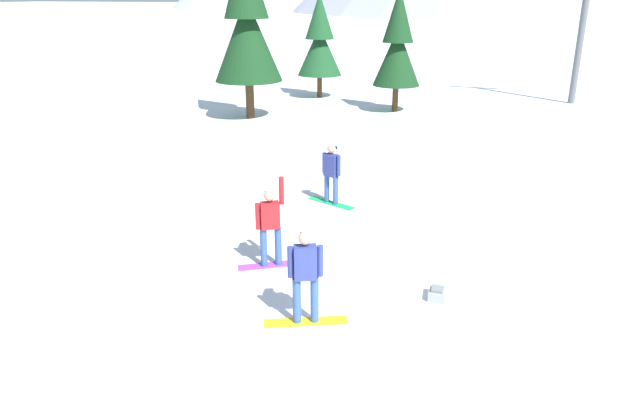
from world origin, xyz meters
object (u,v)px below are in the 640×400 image
object	(u,v)px
snowboarder_midground	(270,225)
pine_tree_broad	(247,23)
snowboarder_foreground	(305,275)
pine_tree_short	(398,45)
backpack_grey	(437,293)
pine_tree_tall	(320,41)
snowboarder_background	(331,173)
ski_lift_tower	(585,6)

from	to	relation	value
snowboarder_midground	pine_tree_broad	distance (m)	16.55
snowboarder_foreground	pine_tree_short	world-z (taller)	pine_tree_short
snowboarder_foreground	pine_tree_broad	distance (m)	18.93
backpack_grey	pine_tree_tall	world-z (taller)	pine_tree_tall
backpack_grey	pine_tree_broad	distance (m)	18.87
snowboarder_background	ski_lift_tower	distance (m)	21.39
snowboarder_background	backpack_grey	bearing A→B (deg)	-50.29
snowboarder_background	pine_tree_tall	distance (m)	18.16
pine_tree_tall	snowboarder_background	bearing A→B (deg)	-69.25
snowboarder_background	pine_tree_tall	bearing A→B (deg)	110.75
snowboarder_background	pine_tree_broad	xyz separation A→B (m)	(-7.52, 10.10, 3.49)
pine_tree_short	ski_lift_tower	bearing A→B (deg)	32.99
snowboarder_midground	pine_tree_short	world-z (taller)	pine_tree_short
snowboarder_foreground	pine_tree_short	xyz separation A→B (m)	(-2.88, 20.20, 2.32)
snowboarder_midground	backpack_grey	world-z (taller)	snowboarder_midground
snowboarder_foreground	snowboarder_midground	size ratio (longest dim) A/B	0.89
pine_tree_broad	pine_tree_tall	size ratio (longest dim) A/B	1.40
backpack_grey	pine_tree_tall	size ratio (longest dim) A/B	0.09
snowboarder_background	ski_lift_tower	size ratio (longest dim) A/B	0.20
pine_tree_broad	ski_lift_tower	distance (m)	17.66
snowboarder_foreground	snowboarder_midground	xyz separation A→B (m)	(-1.55, 1.91, 0.01)
snowboarder_background	pine_tree_short	bearing A→B (deg)	95.30
snowboarder_foreground	snowboarder_midground	world-z (taller)	snowboarder_midground
pine_tree_broad	pine_tree_short	distance (m)	7.45
pine_tree_tall	ski_lift_tower	size ratio (longest dim) A/B	0.65
snowboarder_foreground	backpack_grey	bearing A→B (deg)	38.31
snowboarder_background	backpack_grey	size ratio (longest dim) A/B	3.26
ski_lift_tower	backpack_grey	bearing A→B (deg)	-98.53
pine_tree_short	snowboarder_foreground	bearing A→B (deg)	-81.87
pine_tree_tall	snowboarder_foreground	bearing A→B (deg)	-70.89
snowboarder_background	backpack_grey	distance (m)	5.84
snowboarder_foreground	pine_tree_short	bearing A→B (deg)	98.13
snowboarder_background	pine_tree_tall	xyz separation A→B (m)	(-6.38, 16.85, 2.22)
snowboarder_foreground	pine_tree_broad	bearing A→B (deg)	119.26
snowboarder_midground	pine_tree_broad	xyz separation A→B (m)	(-7.55, 14.32, 3.44)
backpack_grey	pine_tree_short	world-z (taller)	pine_tree_short
snowboarder_foreground	backpack_grey	distance (m)	2.83
snowboarder_midground	ski_lift_tower	distance (m)	25.31
pine_tree_tall	ski_lift_tower	bearing A→B (deg)	11.62
pine_tree_tall	ski_lift_tower	xyz separation A→B (m)	(13.70, 2.82, 1.94)
snowboarder_foreground	pine_tree_broad	world-z (taller)	pine_tree_broad
pine_tree_tall	pine_tree_short	size ratio (longest dim) A/B	0.96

